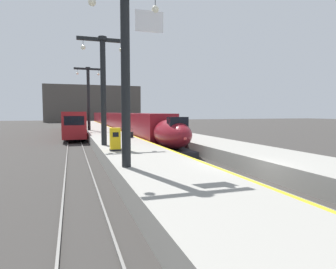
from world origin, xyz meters
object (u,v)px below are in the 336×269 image
Objects in this scene: regional_train_adjacent at (73,121)px; ticket_machine_yellow at (115,140)px; station_column_mid at (103,80)px; highspeed_train_main at (116,121)px; station_column_far at (88,93)px; station_column_near at (127,57)px; passenger_near_edge at (128,128)px; rolling_suitcase at (131,135)px.

ticket_machine_yellow is at bearing -85.67° from regional_train_adjacent.
ticket_machine_yellow is at bearing -84.84° from station_column_mid.
station_column_far is at bearing -114.77° from highspeed_train_main.
station_column_far is (-0.06, 30.95, 0.25)m from station_column_near.
station_column_far is at bearing 90.11° from station_column_near.
station_column_mid reaches higher than highspeed_train_main.
highspeed_train_main is 27.32m from passenger_near_edge.
highspeed_train_main is 8.09× the size of station_column_far.
station_column_near is at bearing -89.89° from station_column_far.
highspeed_train_main is at bearing 25.10° from regional_train_adjacent.
regional_train_adjacent is 40.23m from station_column_near.
regional_train_adjacent is 4.23× the size of station_column_near.
station_column_far is 9.47× the size of rolling_suitcase.
ticket_machine_yellow is at bearing -105.32° from passenger_near_edge.
station_column_mid is at bearing -116.30° from passenger_near_edge.
highspeed_train_main is at bearing 80.04° from station_column_mid.
station_column_far reaches higher than station_column_mid.
station_column_near is 0.93× the size of station_column_far.
regional_train_adjacent is at bearing 94.33° from ticket_machine_yellow.
station_column_mid is at bearing 95.16° from ticket_machine_yellow.
highspeed_train_main reaches higher than rolling_suitcase.
station_column_near is 17.52m from rolling_suitcase.
station_column_far is at bearing 102.41° from passenger_near_edge.
regional_train_adjacent reaches higher than ticket_machine_yellow.
station_column_mid reaches higher than rolling_suitcase.
passenger_near_edge is at bearing 74.68° from ticket_machine_yellow.
station_column_near is (2.26, -39.94, 4.26)m from regional_train_adjacent.
rolling_suitcase is at bearing -95.02° from highspeed_train_main.
regional_train_adjacent is (-8.10, -3.79, 0.16)m from highspeed_train_main.
station_column_far reaches higher than rolling_suitcase.
passenger_near_edge is (3.17, -14.39, -4.59)m from station_column_far.
regional_train_adjacent is at bearing -154.90° from highspeed_train_main.
station_column_mid is (-5.90, -33.59, 4.36)m from highspeed_train_main.
passenger_near_edge is at bearing 157.99° from rolling_suitcase.
regional_train_adjacent reaches higher than rolling_suitcase.
station_column_mid is 5.98m from ticket_machine_yellow.
highspeed_train_main is 8.95m from regional_train_adjacent.
station_column_far reaches higher than passenger_near_edge.
regional_train_adjacent is at bearing 93.24° from station_column_near.
rolling_suitcase is 0.61× the size of ticket_machine_yellow.
station_column_far is at bearing -76.25° from regional_train_adjacent.
station_column_mid is 8.34m from passenger_near_edge.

